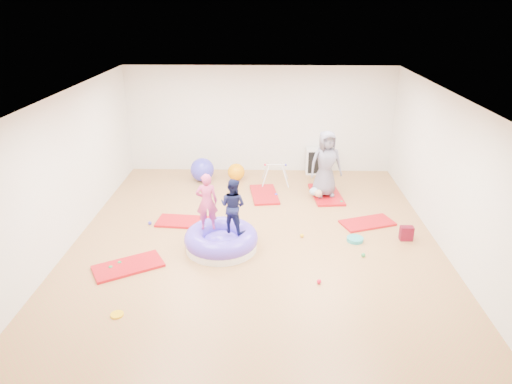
{
  "coord_description": "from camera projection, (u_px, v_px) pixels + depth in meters",
  "views": [
    {
      "loc": [
        0.22,
        -7.79,
        4.31
      ],
      "look_at": [
        0.0,
        0.3,
        0.9
      ],
      "focal_mm": 32.0,
      "sensor_mm": 36.0,
      "label": 1
    }
  ],
  "objects": [
    {
      "name": "cube_shelf",
      "position": [
        319.0,
        161.0,
        12.17
      ],
      "size": [
        0.69,
        0.34,
        0.69
      ],
      "color": "silver",
      "rests_on": "ground"
    },
    {
      "name": "exercise_ball_orange",
      "position": [
        236.0,
        172.0,
        11.76
      ],
      "size": [
        0.44,
        0.44,
        0.44
      ],
      "primitive_type": "sphere",
      "color": "orange",
      "rests_on": "ground"
    },
    {
      "name": "child_navy",
      "position": [
        233.0,
        203.0,
        8.26
      ],
      "size": [
        0.62,
        0.57,
        1.03
      ],
      "primitive_type": "imported",
      "rotation": [
        0.0,
        0.0,
        2.7
      ],
      "color": "#12163E",
      "rests_on": "inflatable_cushion"
    },
    {
      "name": "infant_play_gym",
      "position": [
        275.0,
        171.0,
        11.46
      ],
      "size": [
        0.69,
        0.65,
        0.53
      ],
      "rotation": [
        0.0,
        0.0,
        -0.03
      ],
      "color": "silver",
      "rests_on": "ground"
    },
    {
      "name": "gym_mat_front_left",
      "position": [
        128.0,
        266.0,
        7.96
      ],
      "size": [
        1.3,
        1.1,
        0.05
      ],
      "primitive_type": "cube",
      "rotation": [
        0.0,
        0.0,
        0.53
      ],
      "color": "red",
      "rests_on": "ground"
    },
    {
      "name": "room",
      "position": [
        256.0,
        173.0,
        8.31
      ],
      "size": [
        7.01,
        8.01,
        2.81
      ],
      "color": "#B36E46",
      "rests_on": "ground"
    },
    {
      "name": "gym_mat_rear_right",
      "position": [
        326.0,
        194.0,
        10.89
      ],
      "size": [
        0.78,
        1.36,
        0.05
      ],
      "primitive_type": "cube",
      "rotation": [
        0.0,
        0.0,
        1.67
      ],
      "color": "red",
      "rests_on": "ground"
    },
    {
      "name": "backpack",
      "position": [
        406.0,
        233.0,
        8.83
      ],
      "size": [
        0.25,
        0.15,
        0.28
      ],
      "primitive_type": "cube",
      "rotation": [
        0.0,
        0.0,
        0.01
      ],
      "color": "#AD0C2F",
      "rests_on": "ground"
    },
    {
      "name": "child_pink",
      "position": [
        207.0,
        199.0,
        8.35
      ],
      "size": [
        0.43,
        0.31,
        1.1
      ],
      "primitive_type": "imported",
      "rotation": [
        0.0,
        0.0,
        3.25
      ],
      "color": "#CC3D72",
      "rests_on": "inflatable_cushion"
    },
    {
      "name": "inflatable_cushion",
      "position": [
        221.0,
        240.0,
        8.52
      ],
      "size": [
        1.38,
        1.38,
        0.43
      ],
      "rotation": [
        0.0,
        0.0,
        -0.22
      ],
      "color": "white",
      "rests_on": "ground"
    },
    {
      "name": "yellow_toy",
      "position": [
        117.0,
        315.0,
        6.75
      ],
      "size": [
        0.19,
        0.19,
        0.03
      ],
      "primitive_type": "cylinder",
      "color": "yellow",
      "rests_on": "ground"
    },
    {
      "name": "exercise_ball_blue",
      "position": [
        202.0,
        170.0,
        11.68
      ],
      "size": [
        0.6,
        0.6,
        0.6
      ],
      "primitive_type": "sphere",
      "color": "#3C37CD",
      "rests_on": "ground"
    },
    {
      "name": "gym_mat_right",
      "position": [
        367.0,
        223.0,
        9.51
      ],
      "size": [
        1.21,
        0.88,
        0.05
      ],
      "primitive_type": "cube",
      "rotation": [
        0.0,
        0.0,
        0.35
      ],
      "color": "red",
      "rests_on": "ground"
    },
    {
      "name": "ball_pit_balls",
      "position": [
        242.0,
        237.0,
        8.91
      ],
      "size": [
        4.54,
        3.69,
        0.08
      ],
      "color": "green",
      "rests_on": "ground"
    },
    {
      "name": "adult_caregiver",
      "position": [
        326.0,
        164.0,
        10.51
      ],
      "size": [
        0.85,
        0.64,
        1.55
      ],
      "primitive_type": "imported",
      "rotation": [
        0.0,
        0.0,
        0.21
      ],
      "color": "slate",
      "rests_on": "gym_mat_rear_right"
    },
    {
      "name": "gym_mat_mid_left",
      "position": [
        185.0,
        222.0,
        9.56
      ],
      "size": [
        1.19,
        0.67,
        0.05
      ],
      "primitive_type": "cube",
      "rotation": [
        0.0,
        0.0,
        -0.09
      ],
      "color": "red",
      "rests_on": "ground"
    },
    {
      "name": "balance_disc",
      "position": [
        355.0,
        239.0,
        8.83
      ],
      "size": [
        0.32,
        0.32,
        0.07
      ],
      "primitive_type": "cylinder",
      "color": "teal",
      "rests_on": "ground"
    },
    {
      "name": "gym_mat_center_back",
      "position": [
        264.0,
        194.0,
        10.9
      ],
      "size": [
        0.74,
        1.25,
        0.05
      ],
      "primitive_type": "cube",
      "rotation": [
        0.0,
        0.0,
        1.71
      ],
      "color": "red",
      "rests_on": "ground"
    },
    {
      "name": "infant",
      "position": [
        318.0,
        192.0,
        10.67
      ],
      "size": [
        0.39,
        0.39,
        0.23
      ],
      "color": "#A3C8DD",
      "rests_on": "gym_mat_rear_right"
    }
  ]
}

